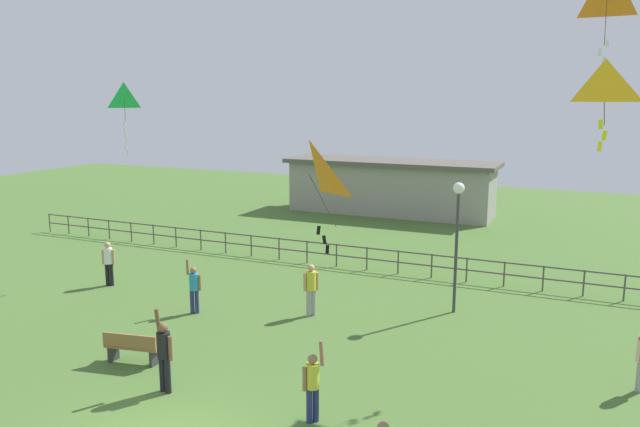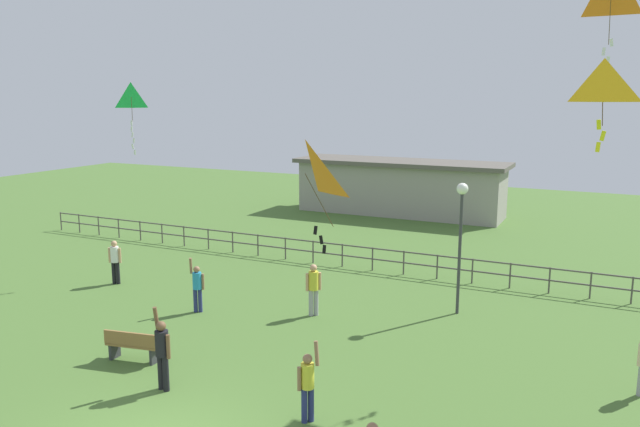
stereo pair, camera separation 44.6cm
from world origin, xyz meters
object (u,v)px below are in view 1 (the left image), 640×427
at_px(park_bench, 132,347).
at_px(person_0, 164,352).
at_px(person_3, 313,382).
at_px(kite_0, 604,84).
at_px(lamppost, 458,218).
at_px(person_4, 311,286).
at_px(kite_2, 309,176).
at_px(person_2, 194,286).
at_px(kite_4, 124,100).
at_px(person_7, 109,261).

height_order(park_bench, person_0, person_0).
height_order(person_3, kite_0, kite_0).
relative_size(lamppost, kite_0, 2.35).
bearing_deg(lamppost, person_0, -121.15).
distance_m(person_4, kite_2, 6.90).
distance_m(park_bench, person_3, 5.58).
relative_size(person_4, kite_2, 0.68).
height_order(person_2, kite_4, kite_4).
bearing_deg(person_2, kite_2, -32.00).
bearing_deg(person_7, person_3, -27.68).
bearing_deg(person_4, person_7, -178.72).
distance_m(person_7, kite_2, 12.20).
relative_size(person_2, kite_2, 0.72).
bearing_deg(kite_0, lamppost, 125.86).
height_order(person_3, person_4, person_3).
bearing_deg(person_3, lamppost, 81.13).
bearing_deg(kite_0, person_7, 169.39).
bearing_deg(kite_0, park_bench, -169.45).
xyz_separation_m(person_4, kite_0, (7.95, -3.19, 6.13)).
relative_size(lamppost, person_2, 2.36).
relative_size(lamppost, person_3, 2.34).
bearing_deg(lamppost, kite_0, -54.14).
bearing_deg(park_bench, kite_0, 10.55).
relative_size(person_7, kite_0, 0.91).
distance_m(lamppost, kite_2, 7.65).
xyz_separation_m(person_3, person_7, (-10.90, 5.72, 0.04)).
bearing_deg(lamppost, person_7, -169.00).
distance_m(person_2, kite_0, 13.15).
bearing_deg(person_2, park_bench, -78.30).
relative_size(park_bench, person_4, 0.92).
distance_m(person_4, kite_0, 10.53).
relative_size(person_3, kite_2, 0.73).
bearing_deg(person_7, person_2, -14.10).
height_order(person_2, person_3, person_3).
distance_m(person_2, person_7, 4.74).
bearing_deg(kite_0, person_2, 170.82).
distance_m(park_bench, kite_2, 6.87).
bearing_deg(kite_2, park_bench, -177.59).
xyz_separation_m(lamppost, kite_0, (3.88, -5.37, 4.00)).
xyz_separation_m(person_2, person_4, (3.51, 1.34, 0.07)).
height_order(lamppost, person_0, lamppost).
distance_m(person_3, person_7, 12.31).
relative_size(park_bench, person_3, 0.86).
bearing_deg(park_bench, person_2, 101.70).
distance_m(person_4, kite_4, 9.91).
bearing_deg(kite_0, person_0, -161.92).
distance_m(park_bench, kite_0, 12.71).
relative_size(person_2, kite_0, 1.00).
relative_size(kite_0, kite_4, 0.68).
bearing_deg(person_4, person_2, -159.14).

